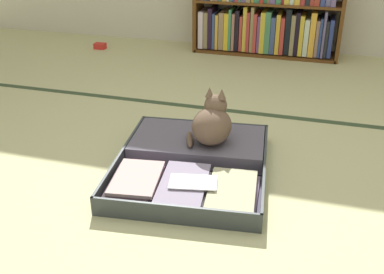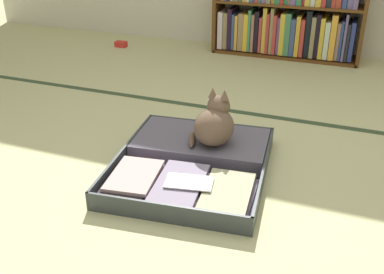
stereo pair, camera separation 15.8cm
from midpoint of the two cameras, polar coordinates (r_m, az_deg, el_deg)
ground_plane at (r=2.08m, az=4.52°, el=-7.06°), size 10.00×10.00×0.00m
tatami_border at (r=2.87m, az=9.85°, el=2.72°), size 4.80×0.05×0.00m
bookshelf at (r=4.01m, az=13.02°, el=15.58°), size 1.23×0.29×0.88m
open_suitcase at (r=2.24m, az=2.18°, el=-3.08°), size 0.79×0.90×0.09m
black_cat at (r=2.27m, az=4.86°, el=1.59°), size 0.26×0.24×0.28m
small_red_pouch at (r=4.30m, az=-7.78°, el=11.37°), size 0.10×0.07×0.05m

